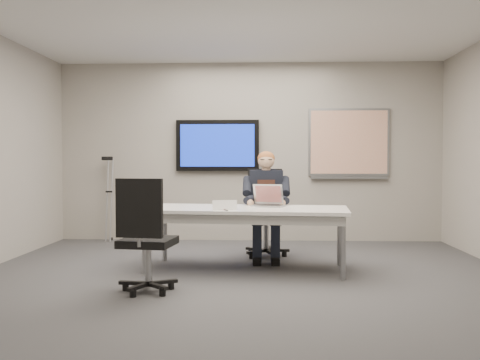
{
  "coord_description": "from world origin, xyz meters",
  "views": [
    {
      "loc": [
        0.22,
        -5.43,
        1.25
      ],
      "look_at": [
        -0.06,
        0.84,
        1.03
      ],
      "focal_mm": 40.0,
      "sensor_mm": 36.0,
      "label": 1
    }
  ],
  "objects_px": {
    "laptop": "(268,201)",
    "seated_person": "(266,216)",
    "conference_table": "(246,215)",
    "office_chair_far": "(266,229)",
    "office_chair_near": "(146,257)"
  },
  "relations": [
    {
      "from": "conference_table",
      "to": "office_chair_near",
      "type": "relative_size",
      "value": 2.2
    },
    {
      "from": "conference_table",
      "to": "laptop",
      "type": "height_order",
      "value": "laptop"
    },
    {
      "from": "laptop",
      "to": "office_chair_near",
      "type": "bearing_deg",
      "value": -112.74
    },
    {
      "from": "laptop",
      "to": "seated_person",
      "type": "bearing_deg",
      "value": 110.98
    },
    {
      "from": "conference_table",
      "to": "office_chair_far",
      "type": "height_order",
      "value": "office_chair_far"
    },
    {
      "from": "conference_table",
      "to": "seated_person",
      "type": "distance_m",
      "value": 0.67
    },
    {
      "from": "conference_table",
      "to": "office_chair_far",
      "type": "relative_size",
      "value": 2.09
    },
    {
      "from": "laptop",
      "to": "office_chair_far",
      "type": "bearing_deg",
      "value": 109.98
    },
    {
      "from": "office_chair_far",
      "to": "office_chair_near",
      "type": "height_order",
      "value": "office_chair_far"
    },
    {
      "from": "conference_table",
      "to": "office_chair_far",
      "type": "xyz_separation_m",
      "value": [
        0.23,
        0.89,
        -0.27
      ]
    },
    {
      "from": "conference_table",
      "to": "seated_person",
      "type": "bearing_deg",
      "value": 74.69
    },
    {
      "from": "conference_table",
      "to": "office_chair_near",
      "type": "bearing_deg",
      "value": -122.8
    },
    {
      "from": "office_chair_near",
      "to": "seated_person",
      "type": "distance_m",
      "value": 2.12
    },
    {
      "from": "seated_person",
      "to": "laptop",
      "type": "height_order",
      "value": "seated_person"
    },
    {
      "from": "seated_person",
      "to": "office_chair_far",
      "type": "bearing_deg",
      "value": 89.59
    }
  ]
}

